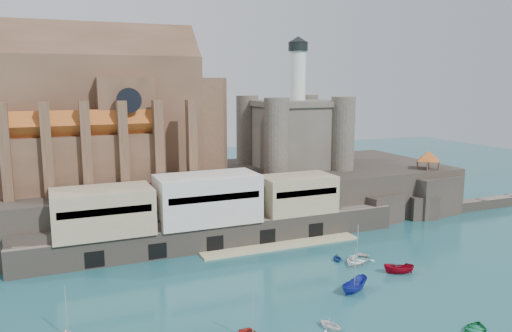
{
  "coord_description": "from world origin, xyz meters",
  "views": [
    {
      "loc": [
        -35.83,
        -59.52,
        29.41
      ],
      "look_at": [
        3.01,
        32.0,
        12.38
      ],
      "focal_mm": 35.0,
      "sensor_mm": 36.0,
      "label": 1
    }
  ],
  "objects": [
    {
      "name": "ground",
      "position": [
        0.0,
        0.0,
        0.0
      ],
      "size": [
        300.0,
        300.0,
        0.0
      ],
      "primitive_type": "plane",
      "color": "#194C54",
      "rests_on": "ground"
    },
    {
      "name": "pavilion",
      "position": [
        42.0,
        26.0,
        12.73
      ],
      "size": [
        6.4,
        6.4,
        5.4
      ],
      "color": "#523726",
      "rests_on": "rock_outcrop"
    },
    {
      "name": "promontory",
      "position": [
        -0.19,
        39.37,
        4.92
      ],
      "size": [
        100.0,
        36.0,
        10.0
      ],
      "color": "black",
      "rests_on": "ground"
    },
    {
      "name": "boat_3",
      "position": [
        9.57,
        -19.21,
        0.0
      ],
      "size": [
        3.02,
        3.7,
        5.24
      ],
      "primitive_type": "imported",
      "rotation": [
        0.0,
        0.0,
        2.17
      ],
      "color": "#0F6A31",
      "rests_on": "ground"
    },
    {
      "name": "boat_6",
      "position": [
        9.86,
        5.73,
        0.0
      ],
      "size": [
        3.85,
        4.68,
        6.65
      ],
      "primitive_type": "imported",
      "rotation": [
        0.0,
        0.0,
        5.32
      ],
      "color": "white",
      "rests_on": "ground"
    },
    {
      "name": "rock_outcrop",
      "position": [
        42.0,
        25.84,
        4.02
      ],
      "size": [
        14.5,
        10.5,
        8.7
      ],
      "color": "black",
      "rests_on": "ground"
    },
    {
      "name": "castle_keep",
      "position": [
        16.08,
        41.08,
        18.31
      ],
      "size": [
        21.2,
        21.2,
        29.3
      ],
      "color": "#4A443A",
      "rests_on": "promontory"
    },
    {
      "name": "boat_2",
      "position": [
        3.0,
        -3.69,
        0.0
      ],
      "size": [
        2.79,
        2.77,
        5.48
      ],
      "primitive_type": "imported",
      "rotation": [
        0.0,
        0.0,
        2.01
      ],
      "color": "navy",
      "rests_on": "ground"
    },
    {
      "name": "quay",
      "position": [
        -10.19,
        23.07,
        6.07
      ],
      "size": [
        70.0,
        12.0,
        13.05
      ],
      "color": "#685F53",
      "rests_on": "ground"
    },
    {
      "name": "boat_7",
      "position": [
        7.37,
        7.81,
        0.0
      ],
      "size": [
        2.82,
        2.27,
        2.84
      ],
      "primitive_type": "imported",
      "rotation": [
        0.0,
        0.0,
        5.92
      ],
      "color": "navy",
      "rests_on": "ground"
    },
    {
      "name": "breakwater",
      "position": [
        66.0,
        24.0,
        0.0
      ],
      "size": [
        40.0,
        3.0,
        2.4
      ],
      "primitive_type": "cube",
      "color": "#685F53",
      "rests_on": "ground"
    },
    {
      "name": "boat_1",
      "position": [
        -5.83,
        -11.62,
        0.0
      ],
      "size": [
        3.29,
        2.7,
        3.3
      ],
      "primitive_type": "imported",
      "rotation": [
        0.0,
        0.0,
        0.4
      ],
      "color": "white",
      "rests_on": "ground"
    },
    {
      "name": "boat_5",
      "position": [
        13.08,
        -0.78,
        0.0
      ],
      "size": [
        2.39,
        2.36,
        4.83
      ],
      "primitive_type": "imported",
      "rotation": [
        0.0,
        0.0,
        4.35
      ],
      "color": "maroon",
      "rests_on": "ground"
    },
    {
      "name": "church",
      "position": [
        -24.13,
        41.85,
        22.13
      ],
      "size": [
        47.0,
        25.93,
        30.51
      ],
      "color": "#523726",
      "rests_on": "promontory"
    }
  ]
}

